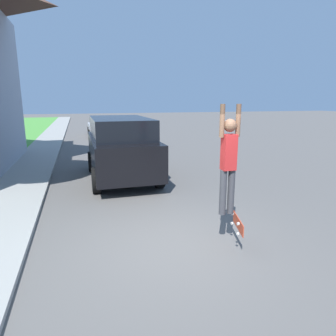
{
  "coord_description": "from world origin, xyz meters",
  "views": [
    {
      "loc": [
        -1.65,
        -5.16,
        2.75
      ],
      "look_at": [
        0.29,
        1.33,
        1.2
      ],
      "focal_mm": 32.0,
      "sensor_mm": 36.0,
      "label": 1
    }
  ],
  "objects_px": {
    "car_down_street": "(100,127)",
    "skateboard": "(238,223)",
    "suv_parked": "(121,147)",
    "skateboarder": "(229,158)"
  },
  "relations": [
    {
      "from": "car_down_street",
      "to": "suv_parked",
      "type": "bearing_deg",
      "value": -91.11
    },
    {
      "from": "skateboard",
      "to": "skateboarder",
      "type": "bearing_deg",
      "value": 123.5
    },
    {
      "from": "suv_parked",
      "to": "skateboard",
      "type": "bearing_deg",
      "value": -76.46
    },
    {
      "from": "suv_parked",
      "to": "skateboarder",
      "type": "height_order",
      "value": "skateboarder"
    },
    {
      "from": "car_down_street",
      "to": "skateboard",
      "type": "distance_m",
      "value": 19.41
    },
    {
      "from": "car_down_street",
      "to": "skateboard",
      "type": "height_order",
      "value": "car_down_street"
    },
    {
      "from": "skateboarder",
      "to": "skateboard",
      "type": "distance_m",
      "value": 1.25
    },
    {
      "from": "skateboard",
      "to": "car_down_street",
      "type": "bearing_deg",
      "value": 93.3
    },
    {
      "from": "suv_parked",
      "to": "skateboard",
      "type": "distance_m",
      "value": 5.94
    },
    {
      "from": "skateboarder",
      "to": "skateboard",
      "type": "relative_size",
      "value": 2.78
    }
  ]
}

